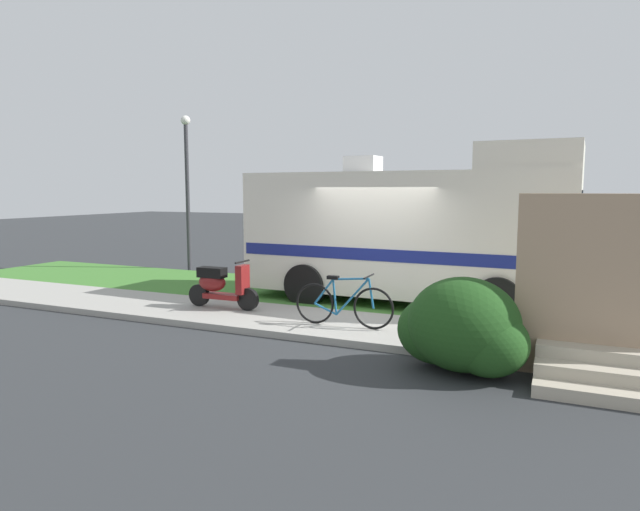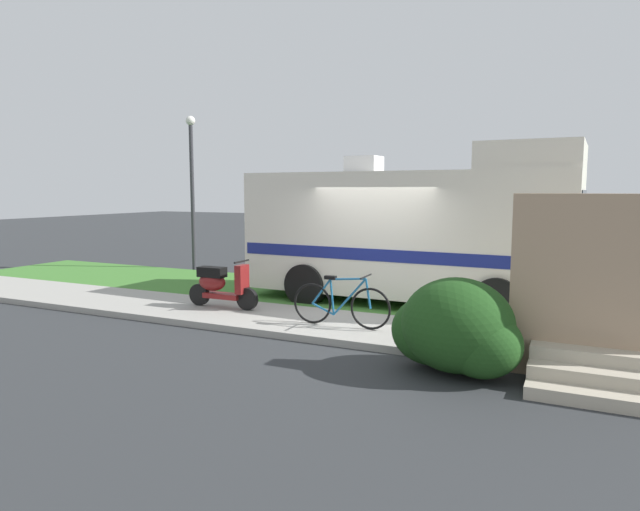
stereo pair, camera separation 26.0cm
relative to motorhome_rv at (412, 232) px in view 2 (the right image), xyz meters
The scene contains 12 objects.
ground_plane 2.16m from the motorhome_rv, 108.68° to the right, with size 80.00×80.00×0.00m, color #2D3033.
sidewalk 3.04m from the motorhome_rv, 100.31° to the right, with size 24.00×2.00×0.12m.
grass_strip 1.61m from the motorhome_rv, 167.60° to the left, with size 24.00×3.40×0.08m.
motorhome_rv is the anchor object (origin of this frame).
scooter 4.13m from the motorhome_rv, 143.28° to the right, with size 1.57×0.50×0.97m.
bicycle 3.03m from the motorhome_rv, 98.88° to the right, with size 1.78×0.52×0.91m.
pickup_truck_near 4.71m from the motorhome_rv, 105.44° to the left, with size 5.60×2.14×1.83m.
pickup_truck_far 9.16m from the motorhome_rv, 63.87° to the left, with size 5.28×2.10×1.83m.
porch_steps 5.04m from the motorhome_rv, 47.42° to the right, with size 2.00×1.26×2.40m.
bush_by_porch 4.55m from the motorhome_rv, 66.63° to the right, with size 1.79×1.34×1.27m.
bottle_green 4.22m from the motorhome_rv, 37.42° to the right, with size 0.07×0.07×0.30m.
street_lamp_post 7.86m from the motorhome_rv, 163.52° to the left, with size 0.28×0.28×4.63m.
Camera 2 is at (3.67, -9.94, 2.45)m, focal length 31.08 mm.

